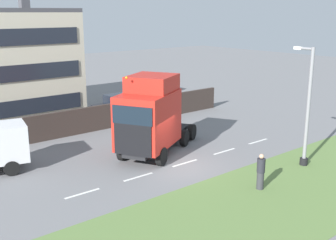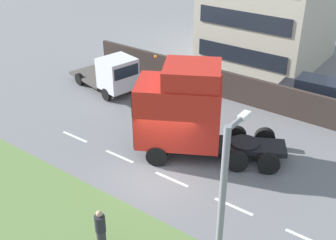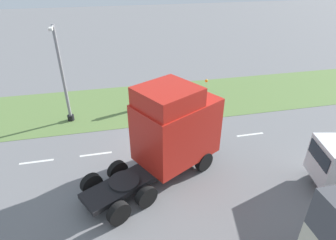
{
  "view_description": "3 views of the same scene",
  "coord_description": "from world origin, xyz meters",
  "px_view_note": "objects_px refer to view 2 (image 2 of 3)",
  "views": [
    {
      "loc": [
        -16.54,
        14.13,
        8.23
      ],
      "look_at": [
        -0.81,
        1.19,
        2.97
      ],
      "focal_mm": 45.0,
      "sensor_mm": 36.0,
      "label": 1
    },
    {
      "loc": [
        -12.68,
        -9.77,
        11.65
      ],
      "look_at": [
        0.35,
        -0.24,
        2.8
      ],
      "focal_mm": 45.0,
      "sensor_mm": 36.0,
      "label": 2
    },
    {
      "loc": [
        13.56,
        -2.67,
        9.69
      ],
      "look_at": [
        1.21,
        0.07,
        2.45
      ],
      "focal_mm": 30.0,
      "sensor_mm": 36.0,
      "label": 3
    }
  ],
  "objects_px": {
    "lorry_cab": "(185,111)",
    "flatbed_truck": "(113,74)",
    "parked_car": "(314,94)",
    "lamp_post": "(221,232)",
    "pedestrian": "(101,230)"
  },
  "relations": [
    {
      "from": "flatbed_truck",
      "to": "lamp_post",
      "type": "relative_size",
      "value": 0.89
    },
    {
      "from": "lorry_cab",
      "to": "lamp_post",
      "type": "relative_size",
      "value": 1.13
    },
    {
      "from": "flatbed_truck",
      "to": "parked_car",
      "type": "bearing_deg",
      "value": 128.34
    },
    {
      "from": "pedestrian",
      "to": "lamp_post",
      "type": "bearing_deg",
      "value": -82.34
    },
    {
      "from": "parked_car",
      "to": "lorry_cab",
      "type": "bearing_deg",
      "value": 154.53
    },
    {
      "from": "parked_car",
      "to": "pedestrian",
      "type": "bearing_deg",
      "value": 168.32
    },
    {
      "from": "lorry_cab",
      "to": "flatbed_truck",
      "type": "height_order",
      "value": "lorry_cab"
    },
    {
      "from": "parked_car",
      "to": "lamp_post",
      "type": "xyz_separation_m",
      "value": [
        -15.07,
        -2.14,
        1.89
      ]
    },
    {
      "from": "lorry_cab",
      "to": "flatbed_truck",
      "type": "xyz_separation_m",
      "value": [
        3.18,
        7.61,
        -1.05
      ]
    },
    {
      "from": "flatbed_truck",
      "to": "parked_car",
      "type": "relative_size",
      "value": 1.33
    },
    {
      "from": "flatbed_truck",
      "to": "pedestrian",
      "type": "distance_m",
      "value": 13.51
    },
    {
      "from": "lorry_cab",
      "to": "lamp_post",
      "type": "bearing_deg",
      "value": -167.72
    },
    {
      "from": "lorry_cab",
      "to": "lamp_post",
      "type": "distance_m",
      "value": 8.61
    },
    {
      "from": "flatbed_truck",
      "to": "lamp_post",
      "type": "height_order",
      "value": "lamp_post"
    },
    {
      "from": "lorry_cab",
      "to": "flatbed_truck",
      "type": "distance_m",
      "value": 8.31
    }
  ]
}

